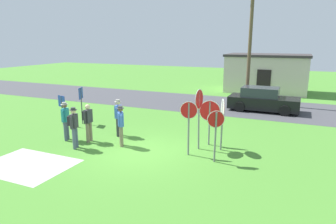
{
  "coord_description": "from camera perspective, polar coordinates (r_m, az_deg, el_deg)",
  "views": [
    {
      "loc": [
        5.71,
        -9.93,
        4.35
      ],
      "look_at": [
        0.52,
        1.87,
        1.3
      ],
      "focal_mm": 32.05,
      "sensor_mm": 36.0,
      "label": 1
    }
  ],
  "objects": [
    {
      "name": "ground_plane",
      "position": [
        12.25,
        -5.81,
        -7.55
      ],
      "size": [
        80.0,
        80.0,
        0.0
      ],
      "primitive_type": "plane",
      "color": "#47842D"
    },
    {
      "name": "street_asphalt",
      "position": [
        21.58,
        7.91,
        1.56
      ],
      "size": [
        60.0,
        6.4,
        0.01
      ],
      "primitive_type": "cube",
      "color": "#424247",
      "rests_on": "ground"
    },
    {
      "name": "concrete_path",
      "position": [
        12.09,
        -25.22,
        -9.1
      ],
      "size": [
        3.2,
        2.4,
        0.01
      ],
      "primitive_type": "cube",
      "color": "#ADAAA3",
      "rests_on": "ground"
    },
    {
      "name": "building_background",
      "position": [
        27.8,
        18.26,
        7.05
      ],
      "size": [
        6.88,
        4.24,
        3.27
      ],
      "color": "beige",
      "rests_on": "ground"
    },
    {
      "name": "utility_pole",
      "position": [
        22.07,
        15.34,
        12.83
      ],
      "size": [
        1.8,
        0.24,
        8.31
      ],
      "color": "brown",
      "rests_on": "ground"
    },
    {
      "name": "parked_car_on_street",
      "position": [
        20.04,
        17.57,
        2.15
      ],
      "size": [
        4.31,
        2.04,
        1.51
      ],
      "color": "black",
      "rests_on": "ground"
    },
    {
      "name": "stop_sign_leaning_left",
      "position": [
        12.18,
        10.32,
        -0.62
      ],
      "size": [
        0.32,
        0.77,
        2.13
      ],
      "color": "slate",
      "rests_on": "ground"
    },
    {
      "name": "stop_sign_rear_left",
      "position": [
        10.92,
        9.05,
        -3.04
      ],
      "size": [
        0.58,
        0.35,
        1.96
      ],
      "color": "slate",
      "rests_on": "ground"
    },
    {
      "name": "stop_sign_tallest",
      "position": [
        12.11,
        5.92,
        0.74
      ],
      "size": [
        0.12,
        0.82,
        2.5
      ],
      "color": "slate",
      "rests_on": "ground"
    },
    {
      "name": "stop_sign_leaning_right",
      "position": [
        11.49,
        3.95,
        -1.4
      ],
      "size": [
        0.66,
        0.19,
        2.13
      ],
      "color": "slate",
      "rests_on": "ground"
    },
    {
      "name": "stop_sign_center_cluster",
      "position": [
        12.74,
        7.91,
        -0.55
      ],
      "size": [
        0.89,
        0.2,
        1.95
      ],
      "color": "slate",
      "rests_on": "ground"
    },
    {
      "name": "person_on_left",
      "position": [
        14.08,
        -18.92,
        -1.25
      ],
      "size": [
        0.33,
        0.54,
        1.74
      ],
      "color": "#4C5670",
      "rests_on": "ground"
    },
    {
      "name": "person_holding_notes",
      "position": [
        13.57,
        -14.98,
        -1.52
      ],
      "size": [
        0.36,
        0.57,
        1.69
      ],
      "color": "#7A6B56",
      "rests_on": "ground"
    },
    {
      "name": "person_in_blue",
      "position": [
        12.89,
        -17.49,
        -2.34
      ],
      "size": [
        0.43,
        0.54,
        1.74
      ],
      "color": "#4C5670",
      "rests_on": "ground"
    },
    {
      "name": "person_with_sunhat",
      "position": [
        14.13,
        -9.44,
        -0.66
      ],
      "size": [
        0.31,
        0.56,
        1.74
      ],
      "color": "#2D2D33",
      "rests_on": "ground"
    },
    {
      "name": "person_in_dark_shirt",
      "position": [
        12.74,
        -8.96,
        -2.17
      ],
      "size": [
        0.4,
        0.47,
        1.74
      ],
      "color": "#7A6B56",
      "rests_on": "ground"
    },
    {
      "name": "info_panel_leftmost",
      "position": [
        16.75,
        -19.54,
        1.28
      ],
      "size": [
        0.58,
        0.18,
        1.57
      ],
      "color": "#4C4C51",
      "rests_on": "ground"
    },
    {
      "name": "info_panel_middle",
      "position": [
        16.56,
        -16.19,
        2.39
      ],
      "size": [
        0.24,
        0.57,
        1.97
      ],
      "color": "#4C4C51",
      "rests_on": "ground"
    }
  ]
}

